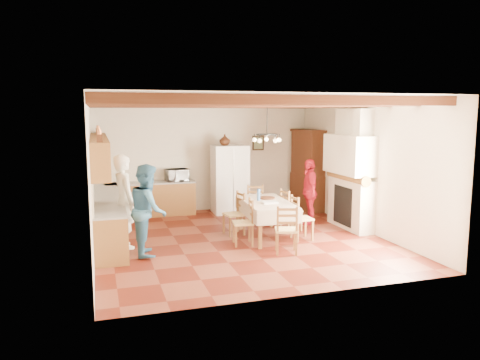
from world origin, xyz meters
name	(u,v)px	position (x,y,z in m)	size (l,w,h in m)	color
floor	(240,240)	(0.00, 0.00, -0.01)	(6.00, 6.50, 0.02)	#4F160D
ceiling	(240,98)	(0.00, 0.00, 3.01)	(6.00, 6.50, 0.02)	white
wall_back	(205,157)	(0.00, 3.26, 1.50)	(6.00, 0.02, 3.00)	beige
wall_front	(306,197)	(0.00, -3.26, 1.50)	(6.00, 0.02, 3.00)	beige
wall_left	(91,176)	(-3.01, 0.00, 1.50)	(0.02, 6.50, 3.00)	beige
wall_right	(364,166)	(3.01, 0.00, 1.50)	(0.02, 6.50, 3.00)	beige
ceiling_beams	(240,103)	(0.00, 0.00, 2.91)	(6.00, 6.30, 0.16)	#39170B
lower_cabinets_left	(108,218)	(-2.70, 1.05, 0.43)	(0.60, 4.30, 0.86)	brown
lower_cabinets_back	(151,200)	(-1.55, 2.95, 0.43)	(2.30, 0.60, 0.86)	brown
countertop_left	(107,198)	(-2.70, 1.05, 0.88)	(0.62, 4.30, 0.04)	gray
countertop_back	(150,183)	(-1.55, 2.95, 0.88)	(2.34, 0.62, 0.04)	gray
backsplash_left	(93,184)	(-2.98, 1.05, 1.20)	(0.03, 4.30, 0.60)	#F0E2CD
backsplash_back	(149,169)	(-1.55, 3.23, 1.20)	(2.30, 0.03, 0.60)	#F0E2CD
upper_cabinets	(99,153)	(-2.83, 1.05, 1.85)	(0.35, 4.20, 0.70)	brown
fireplace	(349,169)	(2.72, 0.20, 1.40)	(0.56, 1.60, 2.80)	beige
wall_picture	(258,143)	(1.55, 3.23, 1.85)	(0.34, 0.03, 0.42)	#2C2216
refrigerator	(230,179)	(0.55, 2.70, 0.92)	(0.92, 0.76, 1.84)	white
hutch	(308,170)	(2.75, 2.44, 1.12)	(0.52, 1.24, 2.24)	#3D180C
dining_table	(266,205)	(0.61, 0.01, 0.72)	(1.05, 1.89, 0.80)	beige
chandelier	(267,134)	(0.61, 0.01, 2.25)	(0.47, 0.47, 0.03)	black
chair_left_near	(243,222)	(-0.06, -0.40, 0.48)	(0.42, 0.40, 0.96)	brown
chair_left_far	(234,213)	(0.00, 0.44, 0.48)	(0.42, 0.40, 0.96)	brown
chair_right_near	(302,218)	(1.28, -0.39, 0.48)	(0.42, 0.40, 0.96)	brown
chair_right_far	(291,210)	(1.38, 0.43, 0.48)	(0.42, 0.40, 0.96)	brown
chair_end_near	(286,229)	(0.57, -1.21, 0.48)	(0.42, 0.40, 0.96)	brown
chair_end_far	(255,205)	(0.76, 1.17, 0.48)	(0.42, 0.40, 0.96)	brown
person_man	(125,201)	(-2.38, 0.12, 0.95)	(0.69, 0.45, 1.90)	white
person_woman_blue	(148,210)	(-1.98, -0.49, 0.88)	(0.85, 0.66, 1.76)	teal
person_woman_red	(309,192)	(2.06, 0.89, 0.80)	(0.94, 0.39, 1.60)	#B31524
microwave	(177,175)	(-0.84, 2.95, 1.06)	(0.58, 0.39, 0.32)	silver
fridge_vase	(225,140)	(0.42, 2.70, 1.99)	(0.29, 0.29, 0.30)	#3D180C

